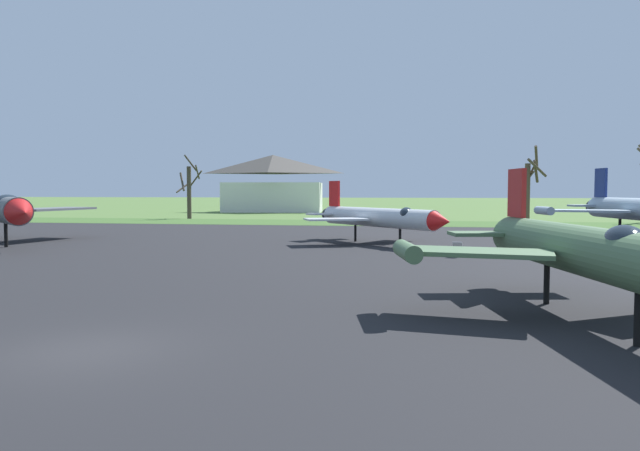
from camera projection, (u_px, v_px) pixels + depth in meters
The scene contains 9 objects.
ground_plane at pixel (86, 353), 13.84m from camera, with size 600.00×600.00×0.00m, color #4C6B33.
asphalt_apron at pixel (282, 260), 32.06m from camera, with size 83.12×61.84×0.05m, color black.
grass_verge_strip at pixel (361, 223), 68.33m from camera, with size 143.12×12.00×0.06m, color #3B5D28.
jet_fighter_front_left at pixel (378, 217), 41.14m from camera, with size 10.60×11.22×4.39m.
info_placard_front_left at pixel (457, 247), 33.31m from camera, with size 0.58×0.42×0.89m.
jet_fighter_rear_right at pixel (590, 251), 16.60m from camera, with size 10.26×14.28×4.47m.
bare_tree_far_left at pixel (189, 189), 79.33m from camera, with size 3.15×3.00×8.28m.
bare_tree_left_of_center at pixel (530, 186), 68.07m from camera, with size 2.44×3.00×8.63m.
visitor_building at pixel (273, 184), 104.73m from camera, with size 18.28×10.77×9.75m.
Camera 1 is at (7.66, -12.49, 3.68)m, focal length 34.31 mm.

